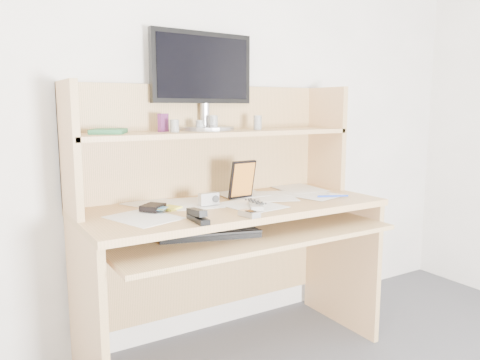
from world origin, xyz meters
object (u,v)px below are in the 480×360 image
keyboard (209,233)px  game_case (242,180)px  monitor (203,78)px  tv_remote (256,204)px  desk (225,212)px

keyboard → game_case: game_case is taller
monitor → tv_remote: bearing=-84.9°
desk → keyboard: 0.27m
keyboard → game_case: 0.37m
desk → monitor: monitor is taller
game_case → monitor: (-0.10, 0.20, 0.48)m
keyboard → game_case: bearing=49.2°
tv_remote → monitor: monitor is taller
desk → keyboard: desk is taller
tv_remote → game_case: game_case is taller
keyboard → monitor: 0.78m
keyboard → game_case: size_ratio=2.43×
desk → game_case: size_ratio=7.53×
tv_remote → monitor: size_ratio=0.35×
tv_remote → game_case: size_ratio=1.02×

